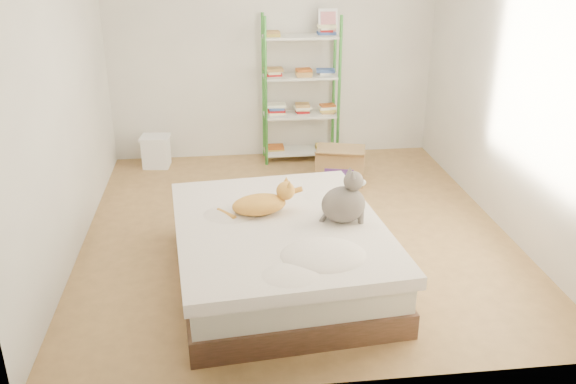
{
  "coord_description": "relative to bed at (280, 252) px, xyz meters",
  "views": [
    {
      "loc": [
        -0.65,
        -5.0,
        2.53
      ],
      "look_at": [
        -0.13,
        -0.56,
        0.62
      ],
      "focal_mm": 38.0,
      "sensor_mm": 36.0,
      "label": 1
    }
  ],
  "objects": [
    {
      "name": "room",
      "position": [
        0.23,
        0.86,
        1.05
      ],
      "size": [
        3.81,
        4.21,
        2.61
      ],
      "color": "tan",
      "rests_on": "ground"
    },
    {
      "name": "bed",
      "position": [
        0.0,
        0.0,
        0.0
      ],
      "size": [
        1.72,
        2.07,
        0.49
      ],
      "rotation": [
        0.0,
        0.0,
        0.09
      ],
      "color": "brown",
      "rests_on": "ground"
    },
    {
      "name": "orange_cat",
      "position": [
        -0.14,
        0.18,
        0.35
      ],
      "size": [
        0.55,
        0.36,
        0.21
      ],
      "primitive_type": null,
      "rotation": [
        0.0,
        0.0,
        0.18
      ],
      "color": "gold",
      "rests_on": "bed"
    },
    {
      "name": "grey_cat",
      "position": [
        0.48,
        -0.02,
        0.45
      ],
      "size": [
        0.36,
        0.3,
        0.41
      ],
      "primitive_type": null,
      "rotation": [
        0.0,
        0.0,
        1.58
      ],
      "color": "#655C55",
      "rests_on": "bed"
    },
    {
      "name": "shelf_unit",
      "position": [
        0.54,
        2.75,
        0.58
      ],
      "size": [
        0.88,
        0.36,
        1.74
      ],
      "color": "#398B35",
      "rests_on": "ground"
    },
    {
      "name": "cardboard_box",
      "position": [
        0.87,
        1.99,
        -0.06
      ],
      "size": [
        0.61,
        0.61,
        0.42
      ],
      "rotation": [
        0.0,
        0.0,
        -0.25
      ],
      "color": "olive",
      "rests_on": "ground"
    },
    {
      "name": "white_bin",
      "position": [
        -1.16,
        2.68,
        -0.06
      ],
      "size": [
        0.35,
        0.32,
        0.37
      ],
      "rotation": [
        0.0,
        0.0,
        -0.11
      ],
      "color": "white",
      "rests_on": "ground"
    }
  ]
}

